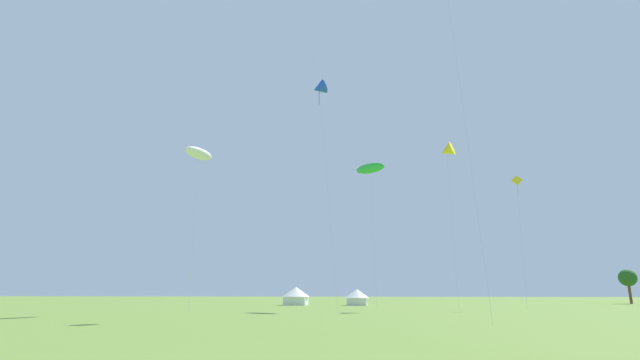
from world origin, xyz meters
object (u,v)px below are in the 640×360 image
kite_yellow_delta (447,151)px  kite_blue_delta (319,88)px  kite_white_parafoil (199,154)px  festival_tent_right (357,296)px  kite_yellow_diamond (517,185)px  festival_tent_left (296,295)px  kite_green_parafoil (370,168)px  tree_distant_left (628,278)px

kite_yellow_delta → kite_blue_delta: size_ratio=0.95×
kite_white_parafoil → festival_tent_right: size_ratio=4.49×
kite_yellow_diamond → festival_tent_left: size_ratio=3.81×
festival_tent_left → kite_yellow_diamond: bearing=-24.8°
kite_green_parafoil → tree_distant_left: bearing=38.3°
kite_white_parafoil → tree_distant_left: (60.21, 45.12, -11.47)m
kite_yellow_delta → festival_tent_right: kite_yellow_delta is taller
kite_yellow_delta → kite_yellow_diamond: bearing=-0.2°
kite_yellow_diamond → tree_distant_left: kite_yellow_diamond is taller
kite_green_parafoil → festival_tent_left: kite_green_parafoil is taller
kite_yellow_delta → tree_distant_left: (33.37, 30.36, -15.18)m
festival_tent_left → festival_tent_right: festival_tent_left is taller
kite_blue_delta → kite_yellow_delta: bearing=52.1°
kite_white_parafoil → festival_tent_right: kite_white_parafoil is taller
kite_green_parafoil → festival_tent_left: bearing=125.1°
kite_yellow_delta → festival_tent_left: 31.66m
kite_blue_delta → kite_green_parafoil: 15.42m
kite_white_parafoil → kite_green_parafoil: size_ratio=0.95×
kite_blue_delta → festival_tent_left: kite_blue_delta is taller
kite_blue_delta → festival_tent_right: (1.26, 31.81, -19.37)m
kite_green_parafoil → festival_tent_right: size_ratio=4.72×
kite_yellow_diamond → tree_distant_left: size_ratio=2.76×
kite_yellow_delta → festival_tent_left: size_ratio=4.90×
kite_green_parafoil → kite_yellow_diamond: bearing=11.5°
kite_blue_delta → kite_yellow_diamond: bearing=39.1°
kite_blue_delta → festival_tent_right: kite_blue_delta is taller
festival_tent_left → festival_tent_right: (9.39, 0.00, -0.19)m
kite_blue_delta → tree_distant_left: kite_blue_delta is taller
kite_blue_delta → tree_distant_left: size_ratio=3.71×
kite_blue_delta → festival_tent_right: bearing=87.7°
kite_white_parafoil → festival_tent_left: kite_white_parafoil is taller
kite_white_parafoil → kite_yellow_diamond: 37.93m
kite_yellow_diamond → tree_distant_left: bearing=50.2°
kite_green_parafoil → festival_tent_right: kite_green_parafoil is taller
kite_yellow_diamond → festival_tent_left: (-30.14, 13.95, -13.14)m
festival_tent_right → tree_distant_left: tree_distant_left is taller
kite_green_parafoil → festival_tent_right: 23.43m
festival_tent_left → tree_distant_left: bearing=16.5°
kite_blue_delta → kite_yellow_diamond: kite_blue_delta is taller
kite_yellow_diamond → festival_tent_left: bearing=155.2°
kite_white_parafoil → kite_blue_delta: kite_blue_delta is taller
tree_distant_left → festival_tent_left: bearing=-163.5°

